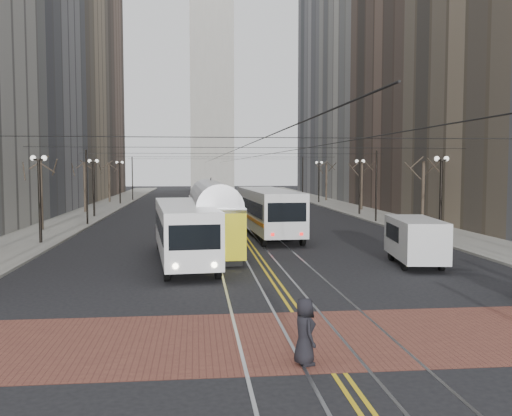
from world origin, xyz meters
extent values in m
plane|color=black|center=(0.00, 0.00, 0.00)|extent=(260.00, 260.00, 0.00)
cube|color=gray|center=(-15.00, 45.00, 0.07)|extent=(5.00, 140.00, 0.15)
cube|color=gray|center=(15.00, 45.00, 0.07)|extent=(5.00, 140.00, 0.15)
cube|color=brown|center=(0.00, -4.00, 0.01)|extent=(25.00, 6.00, 0.01)
cube|color=gray|center=(0.00, 45.00, 0.00)|extent=(4.80, 130.00, 0.02)
cube|color=gold|center=(0.00, 45.00, 0.01)|extent=(0.42, 130.00, 0.01)
cube|color=gray|center=(-27.50, 66.00, 26.00)|extent=(20.00, 20.00, 52.00)
cube|color=brown|center=(-25.50, 86.00, 20.00)|extent=(16.00, 20.00, 40.00)
cube|color=brown|center=(25.50, 46.00, 17.00)|extent=(16.00, 20.00, 34.00)
cube|color=#A19F97|center=(27.50, 66.00, 26.00)|extent=(20.00, 20.00, 52.00)
cube|color=slate|center=(25.50, 86.00, 20.00)|extent=(16.00, 20.00, 40.00)
cube|color=#B2AFA5|center=(0.00, 102.00, 28.00)|extent=(9.00, 9.00, 56.00)
cylinder|color=black|center=(-13.70, 18.00, 2.80)|extent=(0.20, 0.20, 5.60)
cylinder|color=black|center=(-13.70, 38.00, 2.80)|extent=(0.20, 0.20, 5.60)
cylinder|color=black|center=(-13.70, 58.00, 2.80)|extent=(0.20, 0.20, 5.60)
cylinder|color=black|center=(13.70, 18.00, 2.80)|extent=(0.20, 0.20, 5.60)
cylinder|color=black|center=(13.70, 38.00, 2.80)|extent=(0.20, 0.20, 5.60)
cylinder|color=black|center=(13.70, 58.00, 2.80)|extent=(0.20, 0.20, 5.60)
cylinder|color=#382D23|center=(-15.70, 26.00, 2.80)|extent=(0.28, 0.28, 5.60)
cylinder|color=#382D23|center=(-15.70, 44.00, 2.80)|extent=(0.28, 0.28, 5.60)
cylinder|color=#382D23|center=(-15.70, 62.00, 2.80)|extent=(0.28, 0.28, 5.60)
cylinder|color=#382D23|center=(15.70, 26.00, 2.80)|extent=(0.28, 0.28, 5.60)
cylinder|color=#382D23|center=(15.70, 44.00, 2.80)|extent=(0.28, 0.28, 5.60)
cylinder|color=#382D23|center=(15.70, 62.00, 2.80)|extent=(0.28, 0.28, 5.60)
cylinder|color=black|center=(-1.50, 45.00, 6.00)|extent=(0.03, 120.00, 0.03)
cylinder|color=black|center=(1.50, 45.00, 6.00)|extent=(0.03, 120.00, 0.03)
cylinder|color=black|center=(-12.90, 30.00, 3.30)|extent=(0.16, 0.16, 6.60)
cylinder|color=black|center=(-12.90, 66.00, 3.30)|extent=(0.16, 0.16, 6.60)
cylinder|color=black|center=(12.90, 30.00, 3.30)|extent=(0.16, 0.16, 6.60)
cylinder|color=black|center=(12.90, 66.00, 3.30)|extent=(0.16, 0.16, 6.60)
cube|color=white|center=(-4.18, 10.25, 1.57)|extent=(3.81, 12.78, 3.15)
cube|color=#D4C612|center=(-2.50, 14.73, 1.64)|extent=(3.03, 13.97, 3.28)
cube|color=silver|center=(1.80, 21.02, 1.72)|extent=(3.55, 13.34, 3.44)
cube|color=silver|center=(7.86, 7.90, 1.22)|extent=(2.81, 5.74, 2.44)
imported|color=#45474D|center=(4.00, 32.99, 0.67)|extent=(1.70, 3.96, 1.33)
imported|color=#96999D|center=(5.32, 35.55, 0.73)|extent=(1.88, 4.55, 1.46)
imported|color=black|center=(-0.74, -6.27, 0.89)|extent=(0.72, 0.95, 1.75)
camera|label=1|loc=(-3.53, -20.56, 5.15)|focal=40.00mm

